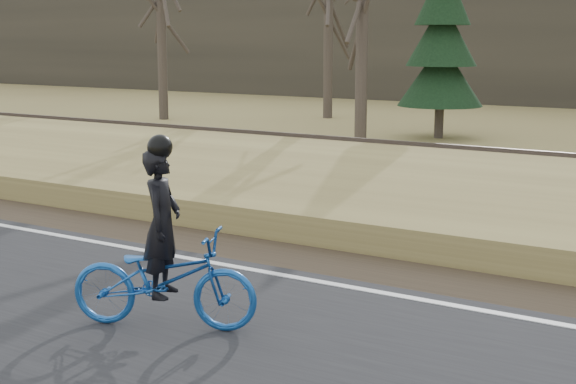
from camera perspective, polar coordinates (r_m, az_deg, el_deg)
The scene contains 12 objects.
ground at distance 10.29m, azimuth -1.22°, elevation -6.51°, with size 120.00×120.00×0.00m, color #9C8E4F.
road at distance 8.40m, azimuth -10.54°, elevation -10.60°, with size 120.00×6.00×0.06m, color black.
edge_line at distance 10.43m, azimuth -0.63°, elevation -5.89°, with size 120.00×0.12×0.01m, color silver.
shoulder at distance 11.27m, azimuth 2.06°, elevation -4.84°, with size 120.00×1.60×0.04m, color #473A2B.
embankment at distance 13.85m, azimuth 8.11°, elevation -1.09°, with size 120.00×5.00×0.44m, color #9C8E4F.
ballast at distance 17.35m, azimuth 13.05°, elevation 1.19°, with size 120.00×3.00×0.45m, color slate.
railroad at distance 17.30m, azimuth 13.10°, elevation 2.18°, with size 120.00×2.40×0.29m.
cyclist at distance 8.54m, azimuth -8.84°, elevation -5.35°, with size 2.12×1.38×2.06m.
bare_tree_far_left at distance 30.84m, azimuth -9.03°, elevation 12.39°, with size 0.36×0.36×7.83m, color #453B32.
bare_tree_left at distance 31.03m, azimuth 2.90°, elevation 12.85°, with size 0.36×0.36×8.21m, color #453B32.
bare_tree_near_left at distance 23.59m, azimuth 5.30°, elevation 11.49°, with size 0.36×0.36×6.63m, color #453B32.
conifer at distance 25.16m, azimuth 10.90°, elevation 10.86°, with size 2.60×2.60×6.59m.
Camera 1 is at (5.26, -8.29, 3.10)m, focal length 50.00 mm.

